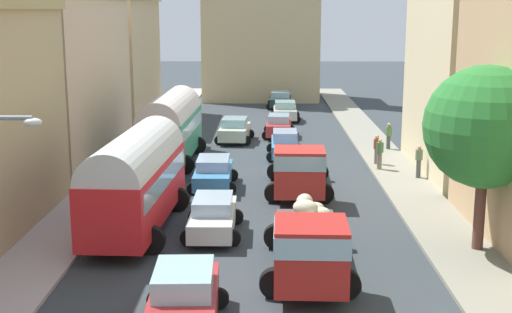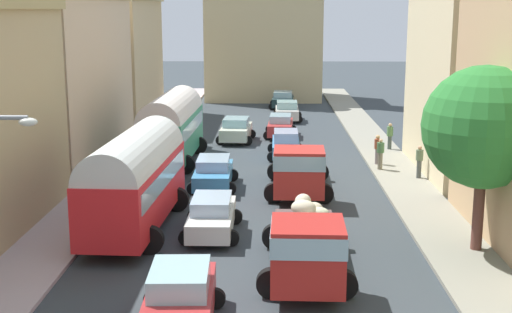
{
  "view_description": "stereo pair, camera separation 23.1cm",
  "coord_description": "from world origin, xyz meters",
  "px_view_note": "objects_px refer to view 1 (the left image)",
  "views": [
    {
      "loc": [
        0.44,
        -11.57,
        8.33
      ],
      "look_at": [
        0.0,
        20.2,
        1.58
      ],
      "focal_mm": 48.38,
      "sensor_mm": 36.0,
      "label": 1
    },
    {
      "loc": [
        0.67,
        -11.56,
        8.33
      ],
      "look_at": [
        0.0,
        20.2,
        1.58
      ],
      "focal_mm": 48.38,
      "sensor_mm": 36.0,
      "label": 2
    }
  ],
  "objects_px": {
    "car_5": "(213,216)",
    "pedestrian_1": "(377,148)",
    "car_0": "(285,144)",
    "car_3": "(281,100)",
    "cargo_truck_1": "(299,169)",
    "car_6": "(213,173)",
    "car_7": "(235,130)",
    "pedestrian_3": "(380,153)",
    "pedestrian_0": "(389,135)",
    "parked_bus_1": "(171,125)",
    "car_1": "(279,126)",
    "pedestrian_2": "(419,161)",
    "car_2": "(285,111)",
    "parked_bus_0": "(136,177)",
    "car_4": "(184,299)",
    "cargo_truck_0": "(309,244)"
  },
  "relations": [
    {
      "from": "car_3",
      "to": "pedestrian_0",
      "type": "xyz_separation_m",
      "value": [
        6.1,
        -18.46,
        0.23
      ]
    },
    {
      "from": "car_1",
      "to": "pedestrian_0",
      "type": "height_order",
      "value": "pedestrian_0"
    },
    {
      "from": "cargo_truck_0",
      "to": "cargo_truck_1",
      "type": "height_order",
      "value": "cargo_truck_1"
    },
    {
      "from": "car_4",
      "to": "pedestrian_0",
      "type": "bearing_deg",
      "value": 68.16
    },
    {
      "from": "car_1",
      "to": "car_5",
      "type": "bearing_deg",
      "value": -97.93
    },
    {
      "from": "car_2",
      "to": "pedestrian_2",
      "type": "xyz_separation_m",
      "value": [
        6.15,
        -18.85,
        0.24
      ]
    },
    {
      "from": "parked_bus_1",
      "to": "cargo_truck_1",
      "type": "relative_size",
      "value": 1.22
    },
    {
      "from": "parked_bus_0",
      "to": "car_0",
      "type": "bearing_deg",
      "value": 65.77
    },
    {
      "from": "car_1",
      "to": "car_4",
      "type": "height_order",
      "value": "car_4"
    },
    {
      "from": "car_3",
      "to": "car_4",
      "type": "relative_size",
      "value": 0.94
    },
    {
      "from": "car_0",
      "to": "car_1",
      "type": "bearing_deg",
      "value": 91.88
    },
    {
      "from": "car_2",
      "to": "pedestrian_3",
      "type": "bearing_deg",
      "value": -75.16
    },
    {
      "from": "car_3",
      "to": "car_6",
      "type": "height_order",
      "value": "car_6"
    },
    {
      "from": "cargo_truck_1",
      "to": "car_6",
      "type": "height_order",
      "value": "cargo_truck_1"
    },
    {
      "from": "pedestrian_1",
      "to": "pedestrian_2",
      "type": "distance_m",
      "value": 3.52
    },
    {
      "from": "parked_bus_1",
      "to": "pedestrian_0",
      "type": "distance_m",
      "value": 13.16
    },
    {
      "from": "pedestrian_0",
      "to": "pedestrian_1",
      "type": "bearing_deg",
      "value": -108.34
    },
    {
      "from": "car_4",
      "to": "car_0",
      "type": "bearing_deg",
      "value": 81.5
    },
    {
      "from": "pedestrian_1",
      "to": "pedestrian_2",
      "type": "bearing_deg",
      "value": -62.9
    },
    {
      "from": "cargo_truck_0",
      "to": "car_4",
      "type": "height_order",
      "value": "cargo_truck_0"
    },
    {
      "from": "pedestrian_1",
      "to": "pedestrian_3",
      "type": "bearing_deg",
      "value": -91.67
    },
    {
      "from": "parked_bus_1",
      "to": "pedestrian_3",
      "type": "bearing_deg",
      "value": -9.8
    },
    {
      "from": "car_4",
      "to": "pedestrian_1",
      "type": "xyz_separation_m",
      "value": [
        8.19,
        19.71,
        0.16
      ]
    },
    {
      "from": "cargo_truck_1",
      "to": "pedestrian_1",
      "type": "distance_m",
      "value": 7.77
    },
    {
      "from": "parked_bus_0",
      "to": "pedestrian_1",
      "type": "bearing_deg",
      "value": 45.79
    },
    {
      "from": "cargo_truck_1",
      "to": "car_3",
      "type": "distance_m",
      "value": 28.93
    },
    {
      "from": "car_0",
      "to": "pedestrian_3",
      "type": "bearing_deg",
      "value": -35.38
    },
    {
      "from": "car_0",
      "to": "car_3",
      "type": "xyz_separation_m",
      "value": [
        0.19,
        20.42,
        -0.03
      ]
    },
    {
      "from": "car_0",
      "to": "pedestrian_0",
      "type": "distance_m",
      "value": 6.6
    },
    {
      "from": "car_4",
      "to": "pedestrian_3",
      "type": "height_order",
      "value": "pedestrian_3"
    },
    {
      "from": "car_1",
      "to": "car_4",
      "type": "xyz_separation_m",
      "value": [
        -3.05,
        -28.56,
        0.08
      ]
    },
    {
      "from": "car_7",
      "to": "pedestrian_3",
      "type": "distance_m",
      "value": 11.57
    },
    {
      "from": "car_1",
      "to": "car_6",
      "type": "relative_size",
      "value": 0.95
    },
    {
      "from": "car_3",
      "to": "car_5",
      "type": "xyz_separation_m",
      "value": [
        -3.28,
        -34.4,
        -0.0
      ]
    },
    {
      "from": "car_5",
      "to": "pedestrian_1",
      "type": "xyz_separation_m",
      "value": [
        8.01,
        11.8,
        0.26
      ]
    },
    {
      "from": "car_4",
      "to": "pedestrian_3",
      "type": "distance_m",
      "value": 20.15
    },
    {
      "from": "cargo_truck_0",
      "to": "car_1",
      "type": "relative_size",
      "value": 1.81
    },
    {
      "from": "car_1",
      "to": "pedestrian_3",
      "type": "height_order",
      "value": "pedestrian_3"
    },
    {
      "from": "cargo_truck_1",
      "to": "pedestrian_2",
      "type": "height_order",
      "value": "cargo_truck_1"
    },
    {
      "from": "cargo_truck_1",
      "to": "car_5",
      "type": "height_order",
      "value": "cargo_truck_1"
    },
    {
      "from": "cargo_truck_0",
      "to": "car_0",
      "type": "xyz_separation_m",
      "value": [
        -0.25,
        18.55,
        -0.46
      ]
    },
    {
      "from": "car_2",
      "to": "pedestrian_0",
      "type": "bearing_deg",
      "value": -62.9
    },
    {
      "from": "parked_bus_0",
      "to": "car_1",
      "type": "xyz_separation_m",
      "value": [
        5.84,
        20.13,
        -1.36
      ]
    },
    {
      "from": "cargo_truck_0",
      "to": "car_0",
      "type": "relative_size",
      "value": 1.78
    },
    {
      "from": "parked_bus_1",
      "to": "car_7",
      "type": "distance_m",
      "value": 7.33
    },
    {
      "from": "pedestrian_2",
      "to": "pedestrian_1",
      "type": "bearing_deg",
      "value": 117.1
    },
    {
      "from": "car_0",
      "to": "car_2",
      "type": "relative_size",
      "value": 1.12
    },
    {
      "from": "car_4",
      "to": "car_5",
      "type": "height_order",
      "value": "car_4"
    },
    {
      "from": "car_2",
      "to": "car_5",
      "type": "height_order",
      "value": "car_2"
    },
    {
      "from": "car_1",
      "to": "pedestrian_0",
      "type": "relative_size",
      "value": 2.33
    }
  ]
}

